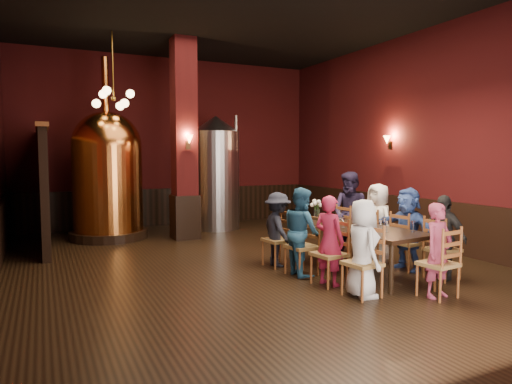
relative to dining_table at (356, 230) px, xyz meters
name	(u,v)px	position (x,y,z in m)	size (l,w,h in m)	color
room	(247,135)	(-1.35, 1.31, 1.56)	(10.00, 10.02, 4.50)	black
wainscot_right	(417,221)	(2.61, 1.31, -0.19)	(0.08, 9.90, 1.00)	black
wainscot_back	(173,206)	(-1.35, 6.27, -0.19)	(7.90, 0.08, 1.00)	black
column	(184,140)	(-1.65, 4.11, 1.56)	(0.58, 0.58, 4.50)	#400D0E
partition	(44,189)	(-4.55, 4.51, 0.51)	(0.22, 3.50, 2.40)	black
pendant_cluster	(114,99)	(-3.15, 4.21, 2.41)	(0.90, 0.90, 1.70)	#A57226
sconce_wall	(390,142)	(2.55, 2.11, 1.51)	(0.20, 0.20, 0.36)	black
sconce_column	(188,142)	(-1.65, 3.81, 1.51)	(0.20, 0.20, 0.36)	black
dining_table	(356,230)	(0.00, 0.00, 0.00)	(1.27, 2.50, 0.75)	black
chair_0	(362,263)	(-0.73, -1.09, -0.23)	(0.46, 0.46, 0.92)	brown
person_0	(362,248)	(-0.73, -1.09, -0.03)	(0.64, 0.42, 1.32)	silver
chair_1	(329,254)	(-0.81, -0.43, -0.23)	(0.46, 0.46, 0.92)	brown
person_1	(329,240)	(-0.81, -0.43, -0.03)	(0.48, 0.32, 1.32)	#B11E42
chair_2	(302,246)	(-0.88, 0.23, -0.23)	(0.46, 0.46, 0.92)	brown
person_2	(302,231)	(-0.88, 0.23, 0.01)	(0.68, 0.33, 1.40)	#235375
chair_3	(278,240)	(-0.96, 0.90, -0.23)	(0.46, 0.46, 0.92)	brown
person_3	(278,229)	(-0.96, 0.90, -0.05)	(0.82, 0.47, 1.27)	black
chair_4	(442,249)	(0.96, -0.90, -0.23)	(0.46, 0.46, 0.92)	brown
person_4	(443,237)	(0.96, -0.90, -0.04)	(0.76, 0.32, 1.30)	black
chair_5	(407,242)	(0.88, -0.23, -0.23)	(0.46, 0.46, 0.92)	brown
person_5	(408,229)	(0.88, -0.23, 0.00)	(1.28, 0.41, 1.38)	#2F4A8F
chair_6	(377,236)	(0.81, 0.43, -0.23)	(0.46, 0.46, 0.92)	brown
person_6	(378,223)	(0.81, 0.43, 0.01)	(0.68, 0.45, 1.40)	white
chair_7	(351,231)	(0.73, 1.09, -0.23)	(0.46, 0.46, 0.92)	brown
person_7	(351,213)	(0.73, 1.09, 0.11)	(0.77, 0.38, 1.59)	#1F1932
chair_8	(438,263)	(0.18, -1.54, -0.23)	(0.46, 0.46, 0.92)	brown
person_8	(438,250)	(0.18, -1.54, -0.05)	(0.46, 0.30, 1.27)	#93314B
copper_kettle	(108,173)	(-3.23, 4.87, 0.80)	(1.85, 1.85, 4.08)	black
steel_vessel	(216,173)	(-0.51, 5.13, 0.76)	(1.54, 1.54, 2.90)	#B2B2B7
rose_vase	(317,206)	(-0.13, 0.96, 0.30)	(0.22, 0.22, 0.37)	white
wine_glass_0	(343,223)	(-0.28, -0.04, 0.15)	(0.07, 0.07, 0.17)	white
wine_glass_1	(356,223)	(-0.11, -0.13, 0.15)	(0.07, 0.07, 0.17)	white
wine_glass_2	(413,227)	(0.43, -0.81, 0.15)	(0.07, 0.07, 0.17)	white
wine_glass_3	(340,215)	(0.24, 0.76, 0.15)	(0.07, 0.07, 0.17)	white
wine_glass_4	(384,223)	(0.28, -0.36, 0.15)	(0.07, 0.07, 0.17)	white
wine_glass_5	(381,226)	(0.05, -0.54, 0.15)	(0.07, 0.07, 0.17)	white
wine_glass_6	(387,227)	(0.08, -0.65, 0.15)	(0.07, 0.07, 0.17)	white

